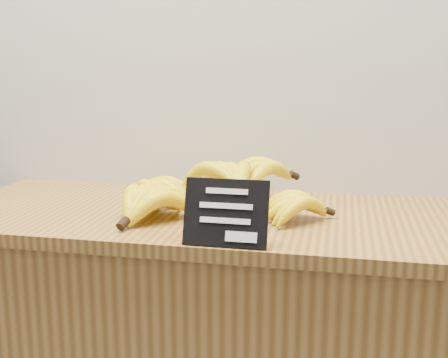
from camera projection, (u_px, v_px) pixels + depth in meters
counter_top at (228, 218)px, 1.34m from camera, size 1.37×0.54×0.03m
chalkboard_sign at (226, 213)px, 1.08m from camera, size 0.17×0.05×0.13m
banana_pile at (207, 190)px, 1.32m from camera, size 0.54×0.38×0.12m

